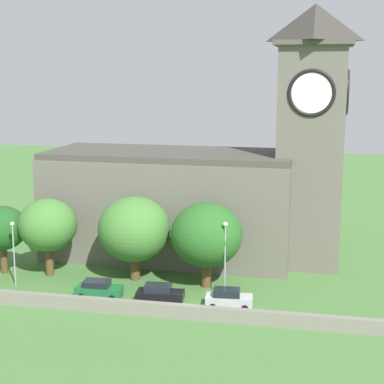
{
  "coord_description": "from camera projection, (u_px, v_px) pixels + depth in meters",
  "views": [
    {
      "loc": [
        10.84,
        -51.38,
        21.48
      ],
      "look_at": [
        -1.08,
        6.74,
        9.69
      ],
      "focal_mm": 56.5,
      "sensor_mm": 36.0,
      "label": 1
    }
  ],
  "objects": [
    {
      "name": "streetlamp_west_mid",
      "position": [
        225.0,
        248.0,
        57.65
      ],
      "size": [
        0.44,
        0.44,
        7.55
      ],
      "color": "#9EA0A5",
      "rests_on": "ground"
    },
    {
      "name": "tree_by_tower",
      "position": [
        206.0,
        235.0,
        60.59
      ],
      "size": [
        7.23,
        7.23,
        8.72
      ],
      "color": "brown",
      "rests_on": "ground"
    },
    {
      "name": "quay_barrier",
      "position": [
        184.0,
        312.0,
        53.51
      ],
      "size": [
        46.27,
        0.7,
        1.28
      ],
      "primitive_type": "cube",
      "color": "gray",
      "rests_on": "ground"
    },
    {
      "name": "car_black",
      "position": [
        160.0,
        293.0,
        57.32
      ],
      "size": [
        4.61,
        2.42,
        1.72
      ],
      "color": "black",
      "rests_on": "ground"
    },
    {
      "name": "tree_churchyard",
      "position": [
        2.0,
        228.0,
        64.93
      ],
      "size": [
        5.3,
        5.3,
        7.41
      ],
      "color": "brown",
      "rests_on": "ground"
    },
    {
      "name": "tree_riverside_east",
      "position": [
        48.0,
        225.0,
        64.06
      ],
      "size": [
        6.21,
        6.21,
        8.37
      ],
      "color": "brown",
      "rests_on": "ground"
    },
    {
      "name": "church",
      "position": [
        203.0,
        188.0,
        70.15
      ],
      "size": [
        34.61,
        13.26,
        28.62
      ],
      "color": "#666056",
      "rests_on": "ground"
    },
    {
      "name": "car_silver",
      "position": [
        229.0,
        298.0,
        55.97
      ],
      "size": [
        4.47,
        2.44,
        1.78
      ],
      "color": "silver",
      "rests_on": "ground"
    },
    {
      "name": "streetlamp_west_end",
      "position": [
        13.0,
        243.0,
        61.33
      ],
      "size": [
        0.44,
        0.44,
        6.65
      ],
      "color": "#9EA0A5",
      "rests_on": "ground"
    },
    {
      "name": "car_green",
      "position": [
        98.0,
        289.0,
        58.61
      ],
      "size": [
        4.59,
        2.37,
        1.68
      ],
      "color": "#1E6B38",
      "rests_on": "ground"
    },
    {
      "name": "ground_plane",
      "position": [
        215.0,
        261.0,
        70.1
      ],
      "size": [
        200.0,
        200.0,
        0.0
      ],
      "primitive_type": "plane",
      "color": "#477538"
    },
    {
      "name": "tree_riverside_west",
      "position": [
        134.0,
        229.0,
        62.69
      ],
      "size": [
        7.52,
        7.52,
        8.88
      ],
      "color": "brown",
      "rests_on": "ground"
    }
  ]
}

